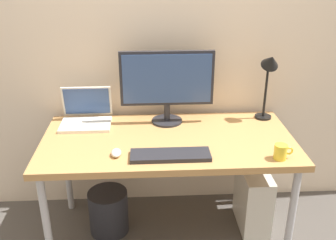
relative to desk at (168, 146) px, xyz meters
The scene contains 11 objects.
ground_plane 0.65m from the desk, ahead, with size 6.00×6.00×0.00m, color #4C4742.
back_wall 0.78m from the desk, 90.00° to the left, with size 4.40×0.04×2.60m, color beige.
desk is the anchor object (origin of this frame).
monitor 0.41m from the desk, 88.30° to the left, with size 0.59×0.20×0.48m.
laptop 0.59m from the desk, 153.81° to the left, with size 0.32×0.26×0.23m.
desk_lamp 0.80m from the desk, 20.07° to the left, with size 0.11×0.16×0.47m.
keyboard 0.24m from the desk, 89.49° to the right, with size 0.44×0.14×0.02m, color #232328.
mouse 0.36m from the desk, 146.52° to the right, with size 0.06×0.09×0.03m, color silver.
coffee_mug 0.67m from the desk, 25.49° to the right, with size 0.11×0.07×0.09m.
computer_tower 0.73m from the desk, ahead, with size 0.18×0.36×0.42m, color silver.
wastebasket 0.64m from the desk, behind, with size 0.26×0.26×0.30m, color #232328.
Camera 1 is at (-0.12, -2.10, 1.76)m, focal length 41.60 mm.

